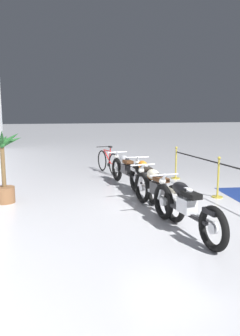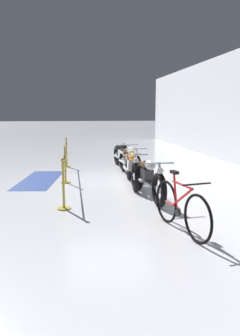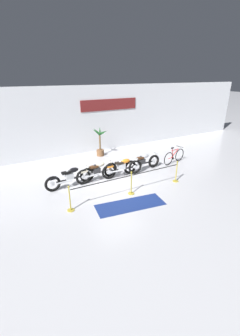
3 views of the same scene
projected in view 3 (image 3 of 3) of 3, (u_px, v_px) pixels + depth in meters
name	position (u px, v px, depth m)	size (l,w,h in m)	color
ground_plane	(117.00, 183.00, 10.71)	(120.00, 120.00, 0.00)	silver
back_wall	(78.00, 121.00, 14.04)	(28.00, 0.29, 4.20)	white
motorcycle_black_0	(71.00, 177.00, 10.23)	(2.39, 0.62, 0.94)	black
motorcycle_cream_1	(98.00, 171.00, 10.84)	(2.25, 0.63, 0.95)	black
motorcycle_orange_2	(123.00, 167.00, 11.27)	(2.21, 0.62, 0.95)	black
motorcycle_silver_3	(143.00, 162.00, 11.96)	(2.35, 0.62, 0.94)	black
bicycle	(174.00, 156.00, 13.01)	(1.76, 0.51, 0.99)	black
potted_palm_left_of_row	(100.00, 142.00, 14.02)	(1.07, 0.93, 1.83)	brown
stanchion_far_left	(106.00, 186.00, 8.98)	(5.31, 0.28, 1.05)	gold
stanchion_mid_left	(131.00, 186.00, 9.63)	(0.28, 0.28, 1.05)	gold
stanchion_mid_right	(176.00, 175.00, 10.76)	(0.28, 0.28, 1.05)	gold
floor_banner	(130.00, 205.00, 8.93)	(2.77, 0.98, 0.01)	navy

